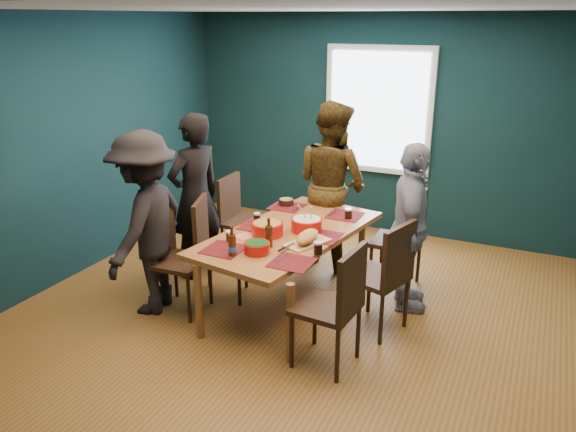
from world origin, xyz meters
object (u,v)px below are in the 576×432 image
object	(u,v)px
chair_right_near	(338,299)
bowl_dumpling	(307,224)
chair_right_far	(407,233)
bowl_herbs	(257,247)
person_back	(332,184)
person_right	(410,228)
bowl_salad	(267,228)
chair_right_mid	(386,270)
person_near_left	(146,224)
chair_left_near	(171,251)
cutting_board	(307,238)
chair_left_far	(238,213)
chair_left_mid	(212,241)
person_far_left	(195,197)
dining_table	(289,238)

from	to	relation	value
chair_right_near	bowl_dumpling	size ratio (longest dim) A/B	3.46
chair_right_far	bowl_dumpling	size ratio (longest dim) A/B	3.48
chair_right_far	bowl_herbs	bearing A→B (deg)	-125.30
person_back	person_right	bearing A→B (deg)	169.75
chair_right_far	bowl_salad	size ratio (longest dim) A/B	3.53
chair_right_mid	person_back	xyz separation A→B (m)	(-0.98, 1.25, 0.31)
person_back	person_near_left	distance (m)	2.10
chair_right_far	chair_left_near	bearing A→B (deg)	-144.80
bowl_herbs	cutting_board	distance (m)	0.48
person_near_left	chair_left_far	bearing A→B (deg)	162.93
person_back	chair_left_mid	bearing A→B (deg)	84.49
person_far_left	person_near_left	xyz separation A→B (m)	(0.02, -0.82, -0.02)
chair_right_mid	bowl_herbs	bearing A→B (deg)	-138.89
bowl_dumpling	chair_right_far	bearing A→B (deg)	41.92
chair_left_mid	person_far_left	xyz separation A→B (m)	(-0.42, 0.35, 0.29)
chair_right_far	bowl_salad	world-z (taller)	chair_right_far
chair_left_mid	person_right	size ratio (longest dim) A/B	0.63
person_far_left	person_near_left	size ratio (longest dim) A/B	1.02
person_right	dining_table	bearing A→B (deg)	95.07
person_back	person_near_left	bearing A→B (deg)	81.59
chair_left_near	chair_right_mid	xyz separation A→B (m)	(1.94, 0.42, 0.01)
dining_table	chair_right_near	world-z (taller)	chair_right_near
dining_table	bowl_salad	distance (m)	0.26
chair_left_far	chair_right_near	size ratio (longest dim) A/B	0.97
chair_right_near	person_near_left	bearing A→B (deg)	-179.69
chair_left_mid	person_right	xyz separation A→B (m)	(1.78, 0.57, 0.22)
bowl_dumpling	cutting_board	size ratio (longest dim) A/B	0.54
chair_left_far	person_far_left	size ratio (longest dim) A/B	0.57
bowl_herbs	cutting_board	world-z (taller)	cutting_board
bowl_salad	cutting_board	world-z (taller)	bowl_salad
chair_left_mid	person_far_left	world-z (taller)	person_far_left
chair_left_mid	cutting_board	size ratio (longest dim) A/B	1.82
chair_right_mid	bowl_salad	size ratio (longest dim) A/B	3.53
chair_left_far	chair_left_mid	distance (m)	0.86
dining_table	chair_left_mid	world-z (taller)	chair_left_mid
chair_left_near	person_back	distance (m)	1.95
dining_table	chair_left_mid	distance (m)	0.77
bowl_dumpling	bowl_herbs	xyz separation A→B (m)	(-0.18, -0.66, -0.01)
dining_table	person_right	distance (m)	1.12
bowl_salad	chair_right_near	bearing A→B (deg)	-34.32
chair_right_near	bowl_dumpling	bearing A→B (deg)	130.95
person_far_left	person_back	world-z (taller)	person_back
bowl_salad	cutting_board	bearing A→B (deg)	-5.81
person_far_left	cutting_board	xyz separation A→B (m)	(1.43, -0.39, -0.08)
chair_left_near	person_back	xyz separation A→B (m)	(0.95, 1.67, 0.32)
chair_left_far	person_back	size ratio (longest dim) A/B	0.55
chair_right_far	person_far_left	xyz separation A→B (m)	(-2.09, -0.61, 0.28)
dining_table	person_back	distance (m)	1.15
person_far_left	chair_right_near	bearing A→B (deg)	81.51
dining_table	chair_left_mid	size ratio (longest dim) A/B	2.09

